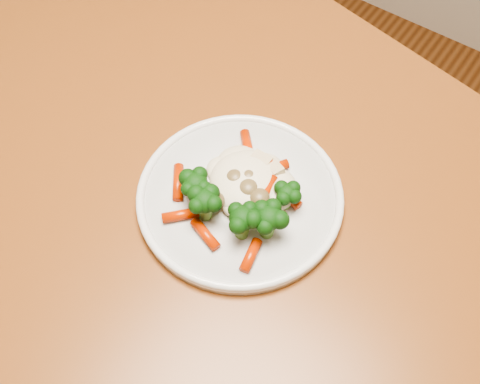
# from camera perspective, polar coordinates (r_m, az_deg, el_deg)

# --- Properties ---
(dining_table) EXTENTS (1.37, 1.05, 0.75)m
(dining_table) POSITION_cam_1_polar(r_m,az_deg,el_deg) (0.81, -7.90, -2.93)
(dining_table) COLOR brown
(dining_table) RESTS_ON ground
(plate) EXTENTS (0.24, 0.24, 0.01)m
(plate) POSITION_cam_1_polar(r_m,az_deg,el_deg) (0.70, 0.00, -0.60)
(plate) COLOR silver
(plate) RESTS_ON dining_table
(meal) EXTENTS (0.16, 0.16, 0.04)m
(meal) POSITION_cam_1_polar(r_m,az_deg,el_deg) (0.67, 0.12, -0.13)
(meal) COLOR beige
(meal) RESTS_ON plate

